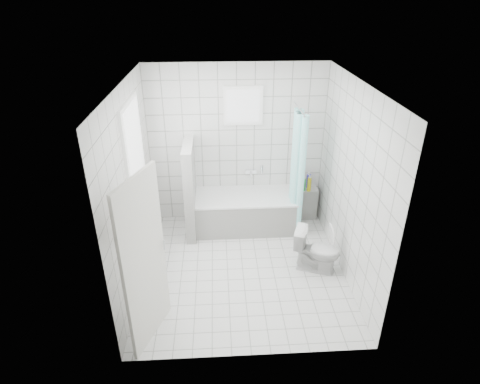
{
  "coord_description": "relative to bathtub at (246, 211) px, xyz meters",
  "views": [
    {
      "loc": [
        -0.31,
        -4.55,
        3.59
      ],
      "look_at": [
        -0.02,
        0.35,
        1.05
      ],
      "focal_mm": 30.0,
      "sensor_mm": 36.0,
      "label": 1
    }
  ],
  "objects": [
    {
      "name": "ceiling",
      "position": [
        -0.13,
        -1.12,
        2.31
      ],
      "size": [
        3.0,
        3.0,
        0.0
      ],
      "primitive_type": "plane",
      "rotation": [
        3.14,
        0.0,
        0.0
      ],
      "color": "white",
      "rests_on": "ground"
    },
    {
      "name": "wall_back",
      "position": [
        -0.13,
        0.38,
        1.01
      ],
      "size": [
        2.8,
        0.02,
        2.6
      ],
      "primitive_type": "cube",
      "color": "white",
      "rests_on": "ground"
    },
    {
      "name": "toilet",
      "position": [
        0.9,
        -1.18,
        0.03
      ],
      "size": [
        0.71,
        0.55,
        0.64
      ],
      "primitive_type": "imported",
      "rotation": [
        0.0,
        0.0,
        1.21
      ],
      "color": "white",
      "rests_on": "ground"
    },
    {
      "name": "door",
      "position": [
        -1.24,
        -2.23,
        0.71
      ],
      "size": [
        0.32,
        0.76,
        2.0
      ],
      "primitive_type": "cube",
      "rotation": [
        0.0,
        0.0,
        -0.36
      ],
      "color": "silver",
      "rests_on": "ground"
    },
    {
      "name": "tiled_ledge",
      "position": [
        1.02,
        0.25,
        -0.02
      ],
      "size": [
        0.4,
        0.24,
        0.55
      ],
      "primitive_type": "cube",
      "color": "white",
      "rests_on": "ground"
    },
    {
      "name": "sill_bottles",
      "position": [
        -1.43,
        -0.96,
        0.74
      ],
      "size": [
        0.12,
        0.54,
        0.28
      ],
      "color": "#36C2F5",
      "rests_on": "window_sill"
    },
    {
      "name": "tub_faucet",
      "position": [
        0.1,
        0.33,
        0.56
      ],
      "size": [
        0.18,
        0.06,
        0.06
      ],
      "primitive_type": "cube",
      "color": "silver",
      "rests_on": "wall_back"
    },
    {
      "name": "ledge_bottles",
      "position": [
        1.01,
        0.23,
        0.38
      ],
      "size": [
        0.18,
        0.2,
        0.25
      ],
      "color": "green",
      "rests_on": "tiled_ledge"
    },
    {
      "name": "partition_wall",
      "position": [
        -0.88,
        -0.05,
        0.46
      ],
      "size": [
        0.15,
        0.85,
        1.5
      ],
      "primitive_type": "cube",
      "color": "white",
      "rests_on": "ground"
    },
    {
      "name": "bathtub",
      "position": [
        0.0,
        0.0,
        0.0
      ],
      "size": [
        1.64,
        0.77,
        0.58
      ],
      "color": "white",
      "rests_on": "ground"
    },
    {
      "name": "window_sill",
      "position": [
        -1.44,
        -0.82,
        0.57
      ],
      "size": [
        0.18,
        1.02,
        0.08
      ],
      "primitive_type": "cube",
      "color": "white",
      "rests_on": "wall_left"
    },
    {
      "name": "ground",
      "position": [
        -0.13,
        -1.12,
        -0.29
      ],
      "size": [
        3.0,
        3.0,
        0.0
      ],
      "primitive_type": "plane",
      "color": "white",
      "rests_on": "ground"
    },
    {
      "name": "curtain_rod",
      "position": [
        0.76,
        -0.02,
        1.71
      ],
      "size": [
        0.02,
        0.8,
        0.02
      ],
      "primitive_type": "cylinder",
      "rotation": [
        1.57,
        0.0,
        0.0
      ],
      "color": "silver",
      "rests_on": "wall_back"
    },
    {
      "name": "window_left",
      "position": [
        -1.48,
        -0.82,
        1.31
      ],
      "size": [
        0.01,
        0.9,
        1.4
      ],
      "primitive_type": "cube",
      "color": "white",
      "rests_on": "wall_left"
    },
    {
      "name": "shower_curtain",
      "position": [
        0.76,
        -0.16,
        0.81
      ],
      "size": [
        0.14,
        0.48,
        1.78
      ],
      "primitive_type": null,
      "color": "#56FEF2",
      "rests_on": "curtain_rod"
    },
    {
      "name": "wall_front",
      "position": [
        -0.13,
        -2.62,
        1.01
      ],
      "size": [
        2.8,
        0.02,
        2.6
      ],
      "primitive_type": "cube",
      "color": "white",
      "rests_on": "ground"
    },
    {
      "name": "window_back",
      "position": [
        -0.03,
        0.33,
        1.66
      ],
      "size": [
        0.5,
        0.01,
        0.5
      ],
      "primitive_type": "cube",
      "color": "white",
      "rests_on": "wall_back"
    },
    {
      "name": "wall_left",
      "position": [
        -1.53,
        -1.12,
        1.01
      ],
      "size": [
        0.02,
        3.0,
        2.6
      ],
      "primitive_type": "cube",
      "color": "white",
      "rests_on": "ground"
    },
    {
      "name": "wall_right",
      "position": [
        1.27,
        -1.12,
        1.01
      ],
      "size": [
        0.02,
        3.0,
        2.6
      ],
      "primitive_type": "cube",
      "color": "white",
      "rests_on": "ground"
    }
  ]
}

